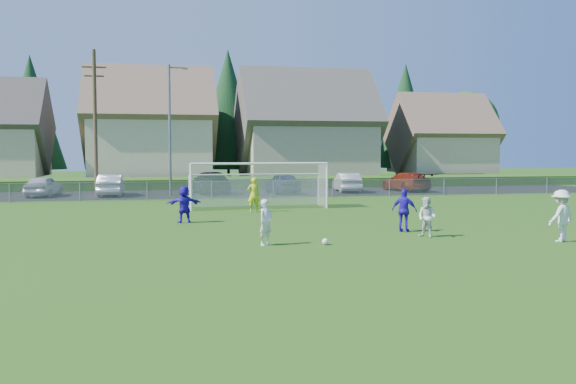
# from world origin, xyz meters

# --- Properties ---
(ground) EXTENTS (160.00, 160.00, 0.00)m
(ground) POSITION_xyz_m (0.00, 0.00, 0.00)
(ground) COLOR #193D0C
(ground) RESTS_ON ground
(asphalt_lot) EXTENTS (60.00, 60.00, 0.00)m
(asphalt_lot) POSITION_xyz_m (0.00, 27.50, 0.01)
(asphalt_lot) COLOR black
(asphalt_lot) RESTS_ON ground
(grass_embankment) EXTENTS (70.00, 6.00, 0.80)m
(grass_embankment) POSITION_xyz_m (0.00, 35.00, 0.40)
(grass_embankment) COLOR #1E420F
(grass_embankment) RESTS_ON ground
(soccer_ball) EXTENTS (0.22, 0.22, 0.22)m
(soccer_ball) POSITION_xyz_m (0.11, 2.57, 0.11)
(soccer_ball) COLOR white
(soccer_ball) RESTS_ON ground
(player_white_a) EXTENTS (0.66, 0.63, 1.53)m
(player_white_a) POSITION_xyz_m (-1.83, 2.90, 0.76)
(player_white_a) COLOR silver
(player_white_a) RESTS_ON ground
(player_white_b) EXTENTS (0.85, 0.90, 1.46)m
(player_white_b) POSITION_xyz_m (4.18, 3.51, 0.73)
(player_white_b) COLOR silver
(player_white_b) RESTS_ON ground
(player_white_c) EXTENTS (1.31, 1.01, 1.79)m
(player_white_c) POSITION_xyz_m (8.22, 1.56, 0.90)
(player_white_c) COLOR silver
(player_white_c) RESTS_ON ground
(player_blue_a) EXTENTS (1.02, 0.92, 1.67)m
(player_blue_a) POSITION_xyz_m (3.96, 5.07, 0.83)
(player_blue_a) COLOR #2914BB
(player_blue_a) RESTS_ON ground
(player_blue_b) EXTENTS (1.53, 0.61, 1.61)m
(player_blue_b) POSITION_xyz_m (-4.21, 9.84, 0.81)
(player_blue_b) COLOR #2914BB
(player_blue_b) RESTS_ON ground
(goalkeeper) EXTENTS (0.65, 0.44, 1.76)m
(goalkeeper) POSITION_xyz_m (-0.56, 13.78, 0.88)
(goalkeeper) COLOR #C8D919
(goalkeeper) RESTS_ON ground
(car_a) EXTENTS (2.19, 4.34, 1.42)m
(car_a) POSITION_xyz_m (-12.98, 27.06, 0.71)
(car_a) COLOR #B5B8BD
(car_a) RESTS_ON ground
(car_b) EXTENTS (1.63, 4.48, 1.47)m
(car_b) POSITION_xyz_m (-8.52, 26.81, 0.73)
(car_b) COLOR silver
(car_b) RESTS_ON ground
(car_d) EXTENTS (2.91, 5.70, 1.58)m
(car_d) POSITION_xyz_m (-1.64, 27.67, 0.79)
(car_d) COLOR black
(car_d) RESTS_ON ground
(car_e) EXTENTS (2.13, 4.48, 1.48)m
(car_e) POSITION_xyz_m (3.54, 26.52, 0.74)
(car_e) COLOR #181344
(car_e) RESTS_ON ground
(car_f) EXTENTS (2.09, 4.52, 1.44)m
(car_f) POSITION_xyz_m (8.66, 27.20, 0.72)
(car_f) COLOR #B9B9B9
(car_f) RESTS_ON ground
(car_g) EXTENTS (2.63, 5.20, 1.45)m
(car_g) POSITION_xyz_m (13.39, 27.20, 0.72)
(car_g) COLOR maroon
(car_g) RESTS_ON ground
(soccer_goal) EXTENTS (7.42, 1.90, 2.50)m
(soccer_goal) POSITION_xyz_m (0.00, 16.05, 1.63)
(soccer_goal) COLOR white
(soccer_goal) RESTS_ON ground
(chainlink_fence) EXTENTS (52.06, 0.06, 1.20)m
(chainlink_fence) POSITION_xyz_m (0.00, 22.00, 0.63)
(chainlink_fence) COLOR gray
(chainlink_fence) RESTS_ON ground
(streetlight) EXTENTS (1.38, 0.18, 9.00)m
(streetlight) POSITION_xyz_m (-4.45, 26.00, 4.84)
(streetlight) COLOR slate
(streetlight) RESTS_ON ground
(utility_pole) EXTENTS (1.60, 0.26, 10.00)m
(utility_pole) POSITION_xyz_m (-9.50, 27.00, 5.15)
(utility_pole) COLOR #473321
(utility_pole) RESTS_ON ground
(houses_row) EXTENTS (53.90, 11.45, 13.27)m
(houses_row) POSITION_xyz_m (1.97, 42.46, 7.33)
(houses_row) COLOR tan
(houses_row) RESTS_ON ground
(tree_row) EXTENTS (65.98, 12.36, 13.80)m
(tree_row) POSITION_xyz_m (1.04, 48.74, 6.91)
(tree_row) COLOR #382616
(tree_row) RESTS_ON ground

